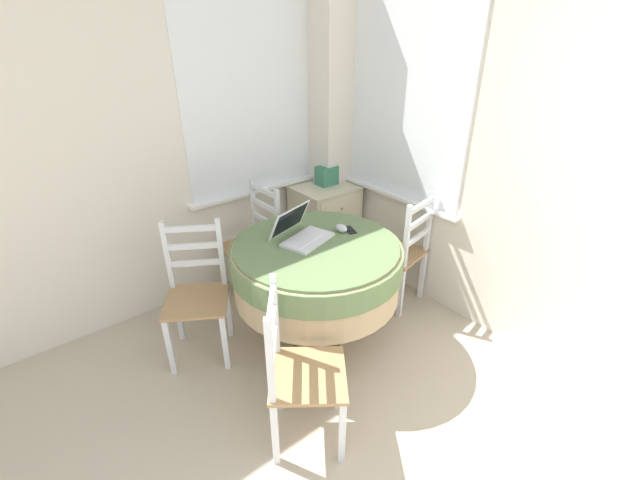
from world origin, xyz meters
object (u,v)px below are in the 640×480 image
round_dining_table (317,266)px  storage_box (327,175)px  dining_chair_camera_near (299,373)px  dining_chair_left_flank (197,295)px  computer_mouse (341,228)px  corner_cabinet (325,225)px  cell_phone (350,230)px  laptop (301,233)px  dining_chair_near_back_window (254,244)px  dining_chair_near_right_window (401,253)px

round_dining_table → storage_box: size_ratio=6.43×
dining_chair_camera_near → dining_chair_left_flank: 0.97m
round_dining_table → computer_mouse: 0.31m
computer_mouse → corner_cabinet: 1.00m
cell_phone → dining_chair_left_flank: (-0.97, 0.39, -0.33)m
laptop → computer_mouse: laptop is taller
round_dining_table → dining_chair_near_back_window: dining_chair_near_back_window is taller
dining_chair_near_back_window → dining_chair_near_right_window: (0.80, -0.82, 0.00)m
cell_phone → laptop: bearing=162.1°
dining_chair_near_back_window → cell_phone: bearing=-67.7°
dining_chair_near_back_window → dining_chair_camera_near: same height
dining_chair_near_back_window → corner_cabinet: dining_chair_near_back_window is taller
dining_chair_left_flank → corner_cabinet: (1.40, 0.40, -0.07)m
dining_chair_left_flank → laptop: bearing=-24.2°
dining_chair_left_flank → cell_phone: bearing=-22.1°
computer_mouse → storage_box: bearing=56.2°
laptop → cell_phone: (0.33, -0.11, -0.04)m
laptop → dining_chair_left_flank: bearing=155.8°
cell_phone → storage_box: 0.95m
corner_cabinet → laptop: bearing=-138.0°
computer_mouse → storage_box: size_ratio=0.56×
dining_chair_near_back_window → storage_box: (0.79, 0.05, 0.39)m
round_dining_table → computer_mouse: (0.24, 0.04, 0.19)m
computer_mouse → dining_chair_near_right_window: dining_chair_near_right_window is taller
round_dining_table → corner_cabinet: round_dining_table is taller
cell_phone → corner_cabinet: (0.44, 0.80, -0.39)m
dining_chair_camera_near → dining_chair_near_back_window: bearing=67.9°
laptop → computer_mouse: size_ratio=4.17×
dining_chair_left_flank → storage_box: dining_chair_left_flank is taller
dining_chair_near_back_window → dining_chair_camera_near: size_ratio=1.00×
dining_chair_left_flank → dining_chair_near_right_window: bearing=-17.1°
storage_box → dining_chair_camera_near: bearing=-133.7°
round_dining_table → storage_box: bearing=47.1°
cell_phone → dining_chair_near_right_window: bearing=-6.3°
storage_box → dining_chair_near_back_window: bearing=-176.1°
dining_chair_near_right_window → corner_cabinet: size_ratio=1.23×
round_dining_table → dining_chair_left_flank: (-0.66, 0.41, -0.16)m
computer_mouse → dining_chair_left_flank: 1.04m
cell_phone → dining_chair_near_right_window: size_ratio=0.14×
laptop → dining_chair_near_back_window: (0.02, 0.66, -0.37)m
dining_chair_near_right_window → computer_mouse: bearing=171.9°
round_dining_table → dining_chair_near_back_window: 0.80m
round_dining_table → laptop: (-0.03, 0.12, 0.21)m
computer_mouse → dining_chair_near_back_window: size_ratio=0.11×
dining_chair_near_right_window → dining_chair_camera_near: 1.44m
laptop → dining_chair_left_flank: (-0.64, 0.29, -0.37)m
dining_chair_near_right_window → corner_cabinet: (-0.05, 0.85, -0.07)m
computer_mouse → dining_chair_near_back_window: dining_chair_near_back_window is taller
cell_phone → dining_chair_camera_near: 1.08m
computer_mouse → dining_chair_left_flank: dining_chair_left_flank is taller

